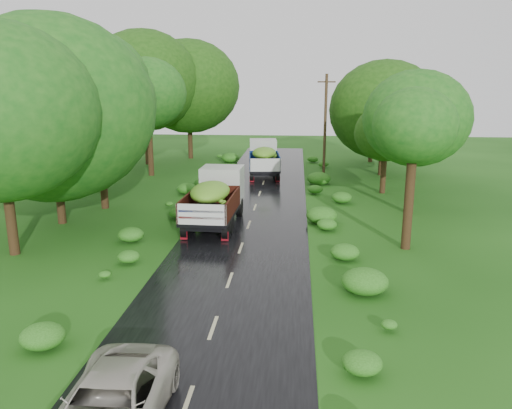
# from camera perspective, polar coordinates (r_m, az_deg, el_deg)

# --- Properties ---
(ground) EXTENTS (120.00, 120.00, 0.00)m
(ground) POSITION_cam_1_polar(r_m,az_deg,el_deg) (16.70, -4.93, -13.89)
(ground) COLOR #16440E
(ground) RESTS_ON ground
(road) EXTENTS (6.50, 80.00, 0.02)m
(road) POSITION_cam_1_polar(r_m,az_deg,el_deg) (21.19, -2.67, -7.61)
(road) COLOR black
(road) RESTS_ON ground
(road_lines) EXTENTS (0.12, 69.60, 0.00)m
(road_lines) POSITION_cam_1_polar(r_m,az_deg,el_deg) (22.11, -2.34, -6.63)
(road_lines) COLOR #BFB78C
(road_lines) RESTS_ON road
(truck_near) EXTENTS (2.63, 6.95, 2.89)m
(truck_near) POSITION_cam_1_polar(r_m,az_deg,el_deg) (27.70, -4.61, 1.04)
(truck_near) COLOR black
(truck_near) RESTS_ON ground
(truck_far) EXTENTS (3.02, 6.96, 2.84)m
(truck_far) POSITION_cam_1_polar(r_m,az_deg,el_deg) (42.22, 0.89, 5.48)
(truck_far) COLOR black
(truck_far) RESTS_ON ground
(car) EXTENTS (2.34, 4.93, 1.36)m
(car) POSITION_cam_1_polar(r_m,az_deg,el_deg) (12.43, -16.36, -21.38)
(car) COLOR #BAB3A5
(car) RESTS_ON road
(utility_pole) EXTENTS (1.41, 0.62, 8.38)m
(utility_pole) POSITION_cam_1_polar(r_m,az_deg,el_deg) (41.17, 7.90, 8.92)
(utility_pole) COLOR #382616
(utility_pole) RESTS_ON ground
(trees_left) EXTENTS (7.85, 34.40, 9.91)m
(trees_left) POSITION_cam_1_polar(r_m,az_deg,el_deg) (38.48, -15.26, 12.21)
(trees_left) COLOR black
(trees_left) RESTS_ON ground
(trees_right) EXTENTS (5.40, 29.92, 7.40)m
(trees_right) POSITION_cam_1_polar(r_m,az_deg,el_deg) (39.14, 14.93, 9.82)
(trees_right) COLOR black
(trees_right) RESTS_ON ground
(shrubs) EXTENTS (11.90, 44.00, 0.70)m
(shrubs) POSITION_cam_1_polar(r_m,az_deg,el_deg) (29.61, -0.46, -0.63)
(shrubs) COLOR #235E16
(shrubs) RESTS_ON ground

